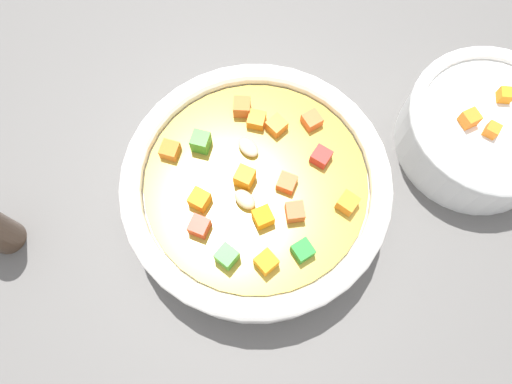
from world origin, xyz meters
TOP-DOWN VIEW (x-y plane):
  - ground_plane at (0.00, 0.00)cm, footprint 140.00×140.00cm
  - soup_bowl_main at (-0.00, -0.01)cm, footprint 21.25×21.25cm
  - side_bowl_small at (19.05, 7.84)cm, footprint 14.11×14.11cm

SIDE VIEW (x-z plane):
  - ground_plane at x=0.00cm, z-range -2.00..0.00cm
  - side_bowl_small at x=19.05cm, z-range -0.10..5.67cm
  - soup_bowl_main at x=0.00cm, z-range -0.10..6.69cm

